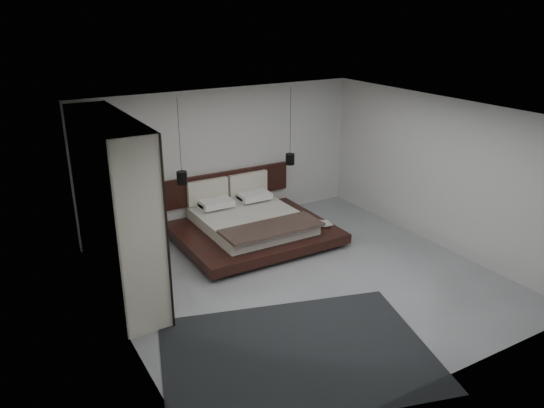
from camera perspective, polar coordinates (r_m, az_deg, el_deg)
floor at (r=9.01m, az=3.26°, el=-8.02°), size 6.00×6.00×0.00m
ceiling at (r=8.06m, az=3.66°, el=9.75°), size 6.00×6.00×0.00m
wall_back at (r=10.93m, az=-5.29°, el=5.05°), size 6.00×0.00×6.00m
wall_front at (r=6.38m, az=18.62°, el=-7.71°), size 6.00×0.00×6.00m
wall_left at (r=7.32m, az=-16.58°, el=-3.73°), size 0.00×6.00×6.00m
wall_right at (r=10.33m, az=17.49°, el=3.24°), size 0.00×6.00×6.00m
lattice_screen at (r=9.62m, az=-19.91°, el=1.08°), size 0.05×0.90×2.60m
bed at (r=10.38m, az=-2.30°, el=-2.19°), size 2.88×2.43×1.09m
book_lower at (r=10.44m, az=5.19°, el=-2.21°), size 0.32×0.34×0.03m
book_upper at (r=10.39m, az=5.19°, el=-2.17°), size 0.26×0.33×0.02m
pendant_left at (r=9.98m, az=-9.67°, el=2.83°), size 0.20×0.20×1.61m
pendant_right at (r=10.98m, az=1.95°, el=4.88°), size 0.19×0.19×1.58m
wardrobe at (r=8.42m, az=-16.58°, el=-0.46°), size 0.67×2.86×2.81m
rug at (r=7.25m, az=2.69°, el=-15.83°), size 4.05×3.37×0.01m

